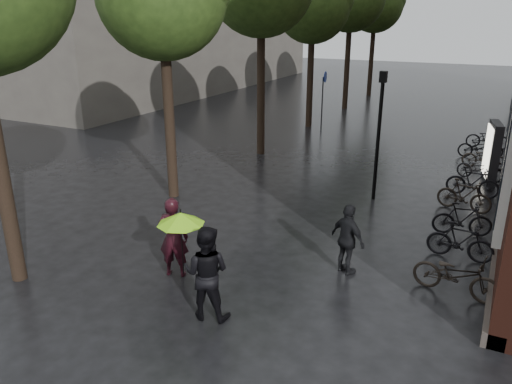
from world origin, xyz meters
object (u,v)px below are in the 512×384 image
Objects in this scene: pedestrian_walking at (348,239)px; person_black at (206,273)px; ad_lightbox at (492,153)px; lamp_post at (379,124)px; person_burgundy at (173,237)px; parked_bicycles at (476,179)px.

person_black is at bearing 85.82° from pedestrian_walking.
lamp_post reaches higher than ad_lightbox.
pedestrian_walking is 9.02m from ad_lightbox.
person_burgundy reaches higher than parked_bicycles.
lamp_post is (1.24, 7.99, 1.49)m from person_black.
lamp_post is at bearing -53.74° from pedestrian_walking.
lamp_post is at bearing -130.05° from person_burgundy.
pedestrian_walking is at bearing -135.68° from person_black.
pedestrian_walking is (3.43, 1.84, -0.10)m from person_burgundy.
pedestrian_walking is (1.90, 2.91, -0.12)m from person_black.
parked_bicycles is at bearing -124.51° from person_black.
person_black reaches higher than parked_bicycles.
ad_lightbox reaches higher than parked_bicycles.
person_burgundy is at bearing -121.74° from parked_bicycles.
lamp_post is (-2.83, -2.13, 1.98)m from parked_bicycles.
person_burgundy is at bearing -47.52° from person_black.
person_black is 3.48m from pedestrian_walking.
person_burgundy is 1.87m from person_black.
lamp_post is (2.77, 6.92, 1.51)m from person_burgundy.
ad_lightbox is at bearing -123.46° from person_black.
lamp_post is (-0.66, 5.08, 1.61)m from pedestrian_walking.
parked_bicycles is at bearing -139.98° from person_burgundy.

